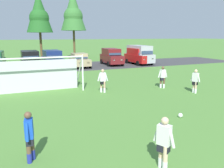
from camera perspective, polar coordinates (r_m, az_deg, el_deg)
The scene contains 17 objects.
ground_plane at distance 16.52m, azimuth -6.80°, elevation -1.58°, with size 400.00×400.00×0.00m, color #518438.
parking_lot_strip at distance 29.04m, azimuth -13.77°, elevation 4.11°, with size 52.00×8.40×0.01m, color #3D3D3F.
soccer_ball at distance 11.56m, azimuth 16.80°, elevation -7.54°, with size 0.22×0.22×0.22m.
soccer_goal at distance 16.53m, azimuth -20.43°, elevation 2.31°, with size 7.44×1.97×2.57m.
player_striker_near at distance 15.65m, azimuth -2.33°, elevation 0.81°, with size 0.73×0.33×1.64m.
player_midfield_center at distance 17.39m, azimuth 12.59°, elevation 1.67°, with size 0.73×0.28×1.64m.
player_defender_far at distance 16.50m, azimuth 20.14°, elevation 0.66°, with size 0.38×0.73×1.64m.
player_winger_right at distance 7.66m, azimuth -19.98°, elevation -12.34°, with size 0.28×0.73×1.64m.
player_trailing_back at distance 6.97m, azimuth 12.85°, elevation -14.40°, with size 0.40×0.72×1.64m.
parked_car_slot_center_left at distance 27.68m, azimuth -19.85°, elevation 5.67°, with size 2.28×4.67×2.16m.
parked_car_slot_center at distance 27.76m, azimuth -14.69°, elevation 6.01°, with size 2.31×4.69×2.16m.
parked_car_slot_center_right at distance 28.50m, azimuth -8.13°, elevation 5.95°, with size 2.06×4.21×1.72m.
parked_car_slot_right at distance 30.54m, azimuth -0.13°, elevation 6.93°, with size 2.29×4.68×2.16m.
parked_car_slot_far_right at distance 31.66m, azimuth 6.93°, elevation 7.44°, with size 2.26×4.83×2.52m.
parked_car_slot_end at distance 31.44m, azimuth 6.58°, elevation 7.00°, with size 2.36×4.71×2.16m.
tree_mid_left at distance 37.41m, azimuth -17.87°, elevation 16.52°, with size 3.87×3.87×10.33m.
tree_center_back at distance 40.16m, azimuth -9.74°, elevation 17.45°, with size 4.20×4.20×11.21m.
Camera 1 is at (-4.26, -0.48, 3.91)m, focal length 36.43 mm.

